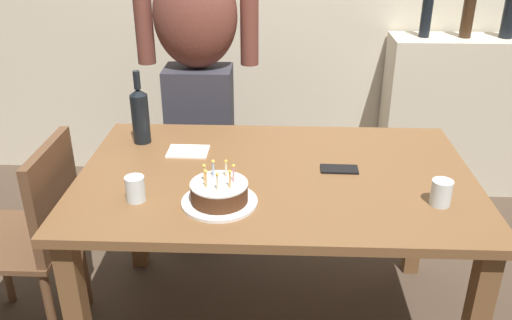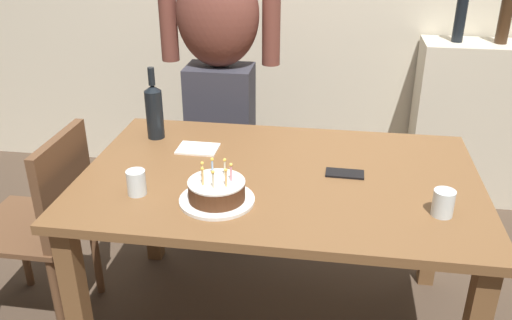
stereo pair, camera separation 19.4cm
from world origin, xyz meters
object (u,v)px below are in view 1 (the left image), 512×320
napkin_stack (189,151)px  birthday_cake (221,194)px  water_glass_near (137,189)px  cell_phone (340,169)px  person_man_bearded (199,77)px  water_glass_far (443,193)px  dining_chair (36,229)px  wine_bottle (141,114)px

napkin_stack → birthday_cake: bearing=-67.3°
water_glass_near → cell_phone: (0.73, 0.26, -0.04)m
birthday_cake → person_man_bearded: 1.06m
cell_phone → person_man_bearded: bearing=131.6°
water_glass_far → dining_chair: size_ratio=0.10×
water_glass_far → cell_phone: bearing=142.2°
wine_bottle → person_man_bearded: 0.55m
water_glass_near → wine_bottle: bearing=100.6°
water_glass_near → dining_chair: bearing=162.6°
birthday_cake → napkin_stack: bearing=112.7°
water_glass_near → cell_phone: size_ratio=0.63×
water_glass_near → napkin_stack: water_glass_near is taller
water_glass_far → dining_chair: 1.53m
dining_chair → water_glass_near: bearing=72.6°
dining_chair → birthday_cake: bearing=78.3°
water_glass_near → dining_chair: (-0.46, 0.14, -0.27)m
water_glass_far → dining_chair: dining_chair is taller
water_glass_far → person_man_bearded: bearing=133.8°
water_glass_far → cell_phone: size_ratio=0.63×
water_glass_far → wine_bottle: 1.24m
water_glass_near → person_man_bearded: size_ratio=0.05×
person_man_bearded → dining_chair: size_ratio=1.90×
water_glass_near → person_man_bearded: 1.03m
napkin_stack → person_man_bearded: (-0.04, 0.62, 0.13)m
person_man_bearded → birthday_cake: bearing=101.5°
person_man_bearded → dining_chair: (-0.54, -0.88, -0.36)m
water_glass_near → wine_bottle: 0.52m
water_glass_near → cell_phone: 0.77m
birthday_cake → wine_bottle: (-0.38, 0.51, 0.09)m
birthday_cake → cell_phone: birthday_cake is taller
water_glass_far → wine_bottle: wine_bottle is taller
water_glass_far → person_man_bearded: 1.40m
wine_bottle → napkin_stack: (0.21, -0.10, -0.12)m
water_glass_far → napkin_stack: 1.00m
water_glass_near → person_man_bearded: bearing=85.5°
water_glass_far → water_glass_near: bearing=-179.2°
wine_bottle → napkin_stack: 0.26m
wine_bottle → dining_chair: 0.62m
birthday_cake → napkin_stack: size_ratio=1.57×
water_glass_far → napkin_stack: (-0.93, 0.38, -0.04)m
water_glass_far → person_man_bearded: size_ratio=0.05×
water_glass_near → person_man_bearded: (0.08, 1.02, 0.09)m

